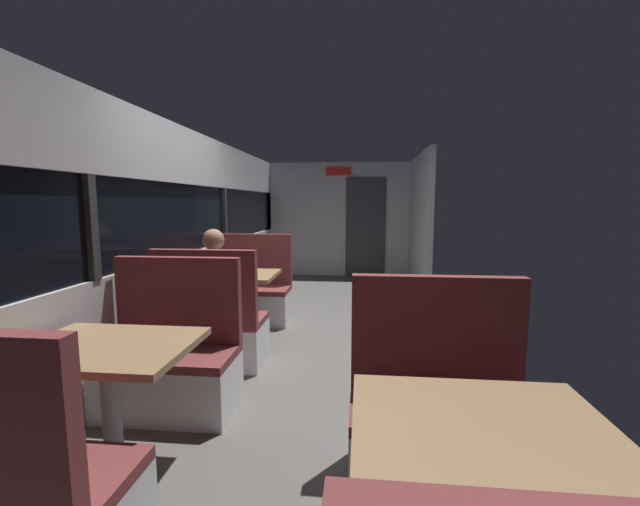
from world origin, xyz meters
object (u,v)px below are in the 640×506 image
object	(u,v)px
bench_mid_window_facing_end	(212,330)
coffee_cup_primary	(230,272)
dining_table_front_aisle	(480,448)
seated_passenger	(214,306)
bench_near_window_facing_entry	(171,365)
bench_mid_window_facing_entry	(252,296)
bench_front_aisle_facing_entry	(439,424)
dining_table_near_window	(108,362)
dining_table_mid_window	(235,282)

from	to	relation	value
bench_mid_window_facing_end	coffee_cup_primary	distance (m)	0.71
dining_table_front_aisle	seated_passenger	distance (m)	2.83
bench_near_window_facing_entry	coffee_cup_primary	bearing A→B (deg)	89.81
bench_mid_window_facing_entry	bench_front_aisle_facing_entry	world-z (taller)	same
dining_table_near_window	bench_front_aisle_facing_entry	bearing A→B (deg)	3.18
seated_passenger	dining_table_front_aisle	bearing A→B (deg)	-50.73
bench_mid_window_facing_end	dining_table_front_aisle	xyz separation A→B (m)	(1.79, -2.12, 0.31)
bench_mid_window_facing_entry	bench_front_aisle_facing_entry	size ratio (longest dim) A/B	1.00
dining_table_near_window	dining_table_mid_window	size ratio (longest dim) A/B	1.00
bench_mid_window_facing_end	dining_table_near_window	bearing A→B (deg)	-90.00
dining_table_front_aisle	coffee_cup_primary	size ratio (longest dim) A/B	10.00
seated_passenger	bench_near_window_facing_entry	bearing A→B (deg)	-90.00
dining_table_near_window	bench_front_aisle_facing_entry	xyz separation A→B (m)	(1.79, 0.10, -0.31)
bench_mid_window_facing_end	dining_table_mid_window	bearing A→B (deg)	90.00
coffee_cup_primary	seated_passenger	bearing A→B (deg)	-90.55
bench_near_window_facing_entry	bench_front_aisle_facing_entry	distance (m)	1.89
dining_table_near_window	coffee_cup_primary	xyz separation A→B (m)	(0.00, 2.06, 0.15)
seated_passenger	bench_mid_window_facing_end	bearing A→B (deg)	-90.00
dining_table_mid_window	bench_mid_window_facing_entry	size ratio (longest dim) A/B	0.82
bench_mid_window_facing_entry	dining_table_mid_window	bearing A→B (deg)	-90.00
bench_front_aisle_facing_entry	seated_passenger	size ratio (longest dim) A/B	0.87
bench_near_window_facing_entry	bench_mid_window_facing_end	world-z (taller)	same
bench_near_window_facing_entry	dining_table_mid_window	xyz separation A→B (m)	(0.00, 1.52, 0.31)
dining_table_front_aisle	seated_passenger	bearing A→B (deg)	129.27
bench_mid_window_facing_entry	coffee_cup_primary	distance (m)	0.97
dining_table_mid_window	seated_passenger	world-z (taller)	seated_passenger
bench_mid_window_facing_end	coffee_cup_primary	bearing A→B (deg)	89.52
bench_near_window_facing_entry	coffee_cup_primary	distance (m)	1.44
bench_front_aisle_facing_entry	seated_passenger	distance (m)	2.34
bench_mid_window_facing_entry	dining_table_front_aisle	xyz separation A→B (m)	(1.79, -3.52, 0.31)
bench_near_window_facing_entry	bench_mid_window_facing_entry	size ratio (longest dim) A/B	1.00
seated_passenger	bench_mid_window_facing_entry	bearing A→B (deg)	90.00
dining_table_near_window	dining_table_front_aisle	size ratio (longest dim) A/B	1.00
bench_front_aisle_facing_entry	bench_mid_window_facing_entry	bearing A→B (deg)	122.44
dining_table_front_aisle	dining_table_near_window	bearing A→B (deg)	161.47
dining_table_near_window	dining_table_front_aisle	bearing A→B (deg)	-18.53
dining_table_near_window	seated_passenger	xyz separation A→B (m)	(0.00, 1.59, -0.10)
dining_table_front_aisle	bench_mid_window_facing_end	bearing A→B (deg)	130.22
coffee_cup_primary	dining_table_near_window	bearing A→B (deg)	-90.13
seated_passenger	bench_front_aisle_facing_entry	bearing A→B (deg)	-39.77
bench_mid_window_facing_end	bench_mid_window_facing_entry	size ratio (longest dim) A/B	1.00
bench_mid_window_facing_entry	bench_mid_window_facing_end	bearing A→B (deg)	-90.00
bench_near_window_facing_entry	seated_passenger	size ratio (longest dim) A/B	0.87
bench_mid_window_facing_end	seated_passenger	distance (m)	0.22
bench_front_aisle_facing_entry	seated_passenger	xyz separation A→B (m)	(-1.79, 1.49, 0.21)
dining_table_front_aisle	bench_front_aisle_facing_entry	bearing A→B (deg)	90.00
bench_mid_window_facing_end	bench_front_aisle_facing_entry	world-z (taller)	same
bench_near_window_facing_entry	dining_table_front_aisle	world-z (taller)	bench_near_window_facing_entry
dining_table_mid_window	bench_front_aisle_facing_entry	size ratio (longest dim) A/B	0.82
dining_table_mid_window	bench_mid_window_facing_entry	bearing A→B (deg)	90.00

